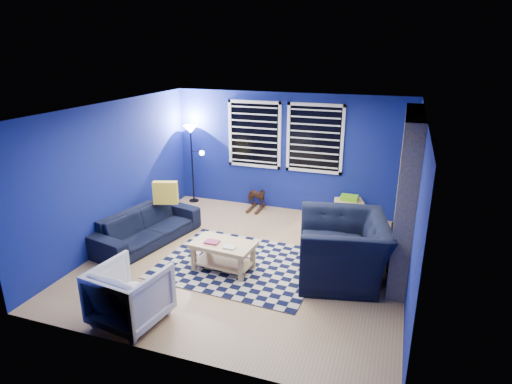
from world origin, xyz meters
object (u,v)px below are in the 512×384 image
tv (412,162)px  armchair_big (343,248)px  sofa (147,227)px  cabinet (348,210)px  coffee_table (223,250)px  floor_lamp (192,140)px  rocking_horse (256,197)px  armchair_bent (130,294)px

tv → armchair_big: (-0.90, -2.05, -0.92)m
sofa → cabinet: 3.97m
sofa → armchair_big: bearing=-78.9°
coffee_table → floor_lamp: 3.47m
sofa → coffee_table: sofa is taller
tv → rocking_horse: tv is taller
cabinet → armchair_big: bearing=-103.6°
coffee_table → cabinet: 3.14m
tv → floor_lamp: bearing=176.9°
armchair_bent → rocking_horse: (0.21, 4.30, -0.10)m
armchair_bent → cabinet: bearing=-108.7°
rocking_horse → cabinet: cabinet is taller
coffee_table → floor_lamp: (-1.88, 2.70, 1.09)m
sofa → rocking_horse: bearing=-18.5°
armchair_bent → armchair_big: bearing=-131.6°
armchair_bent → rocking_horse: armchair_bent is taller
sofa → armchair_bent: size_ratio=2.43×
coffee_table → floor_lamp: bearing=124.9°
sofa → coffee_table: bearing=-93.5°
floor_lamp → rocking_horse: bearing=-0.5°
sofa → tv: bearing=-53.5°
tv → cabinet: 1.62m
armchair_bent → floor_lamp: floor_lamp is taller
cabinet → armchair_bent: bearing=-135.4°
rocking_horse → armchair_big: bearing=-120.2°
floor_lamp → tv: bearing=-3.1°
cabinet → floor_lamp: (-3.48, -0.00, 1.19)m
rocking_horse → coffee_table: bearing=-155.8°
armchair_bent → coffee_table: (0.59, 1.62, -0.05)m
tv → armchair_big: tv is taller
tv → sofa: size_ratio=0.48×
armchair_big → cabinet: bearing=172.7°
rocking_horse → coffee_table: size_ratio=0.51×
tv → armchair_bent: bearing=-128.9°
armchair_big → sofa: bearing=-103.6°
coffee_table → armchair_big: bearing=12.7°
tv → armchair_bent: tv is taller
rocking_horse → armchair_bent: bearing=-166.6°
tv → armchair_big: bearing=-113.6°
coffee_table → sofa: bearing=164.2°
armchair_bent → rocking_horse: size_ratio=1.64×
rocking_horse → floor_lamp: bearing=105.6°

